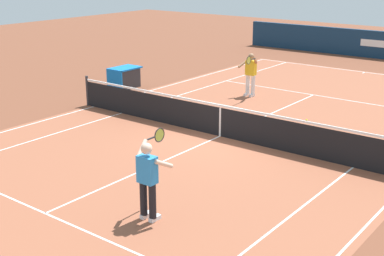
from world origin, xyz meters
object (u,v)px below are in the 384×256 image
Objects in this scene: tennis_net at (220,120)px; equipment_cart_tarped at (124,77)px; tennis_ball at (307,120)px; tennis_player_far at (251,72)px; tennis_player_near at (148,177)px.

equipment_cart_tarped is (-2.77, -6.67, -0.05)m from tennis_net.
equipment_cart_tarped is (0.24, -8.02, 0.40)m from tennis_ball.
tennis_net reaches higher than equipment_cart_tarped.
tennis_player_far is at bearing -158.31° from tennis_net.
tennis_player_near is 8.34m from tennis_ball.
tennis_ball is (1.74, 3.24, -0.90)m from tennis_player_far.
tennis_net is 177.27× the size of tennis_ball.
equipment_cart_tarped is at bearing -112.54° from tennis_net.
equipment_cart_tarped is at bearing -88.28° from tennis_ball.
tennis_net is 5.61m from tennis_player_near.
tennis_ball is at bearing 91.72° from equipment_cart_tarped.
tennis_player_near and tennis_player_far have the same top height.
tennis_ball is at bearing 61.77° from tennis_player_far.
tennis_player_far is 1.36× the size of equipment_cart_tarped.
tennis_net reaches higher than tennis_ball.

